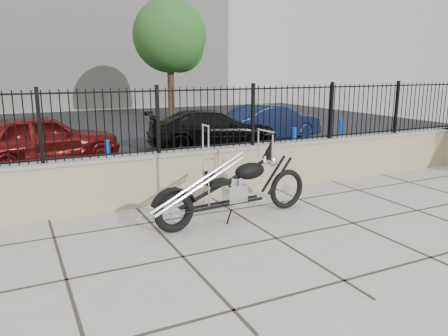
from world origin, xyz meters
TOP-DOWN VIEW (x-y plane):
  - ground_plane at (0.00, 0.00)m, footprint 90.00×90.00m
  - parking_lot at (0.00, 12.50)m, footprint 30.00×30.00m
  - retaining_wall at (0.00, 2.50)m, footprint 14.00×0.36m
  - iron_fence at (0.00, 2.50)m, footprint 14.00×0.08m
  - background_building at (0.00, 26.50)m, footprint 22.00×6.00m
  - chopper_motorcycle at (-0.23, 1.02)m, footprint 2.83×0.76m
  - car_red at (-2.74, 7.09)m, footprint 4.27×2.50m
  - car_black at (2.38, 7.43)m, footprint 4.42×2.38m
  - car_blue at (4.80, 7.82)m, footprint 4.08×2.14m
  - bollard_a at (-1.55, 4.45)m, footprint 0.13×0.13m
  - bollard_b at (3.26, 4.22)m, footprint 0.15×0.15m
  - bollard_c at (5.35, 4.81)m, footprint 0.16×0.16m
  - tree_right at (4.00, 15.97)m, footprint 3.59×3.59m

SIDE VIEW (x-z plane):
  - ground_plane at x=0.00m, z-range 0.00..0.00m
  - parking_lot at x=0.00m, z-range 0.00..0.00m
  - retaining_wall at x=0.00m, z-range 0.00..0.96m
  - bollard_a at x=-1.55m, z-range 0.00..0.96m
  - bollard_b at x=3.26m, z-range 0.00..0.98m
  - bollard_c at x=5.35m, z-range 0.00..1.02m
  - car_black at x=2.38m, z-range 0.00..1.22m
  - car_blue at x=4.80m, z-range 0.00..1.28m
  - car_red at x=-2.74m, z-range 0.00..1.36m
  - chopper_motorcycle at x=-0.23m, z-range 0.00..1.68m
  - iron_fence at x=0.00m, z-range 0.96..2.16m
  - background_building at x=0.00m, z-range 0.00..8.00m
  - tree_right at x=4.00m, z-range 1.21..7.27m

